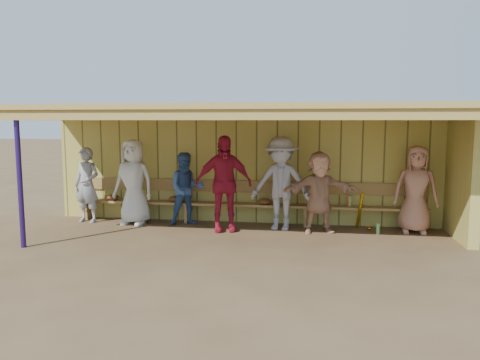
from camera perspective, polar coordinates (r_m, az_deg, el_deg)
name	(u,v)px	position (r m, az deg, el deg)	size (l,w,h in m)	color
ground	(237,236)	(9.15, -0.34, -6.81)	(90.00, 90.00, 0.00)	brown
player_a	(87,185)	(10.76, -18.16, -0.58)	(0.60, 0.40, 1.65)	gray
player_b	(134,182)	(10.27, -12.85, -0.23)	(0.90, 0.58, 1.83)	silver
player_c	(186,189)	(10.03, -6.55, -1.08)	(0.76, 0.59, 1.55)	#375897
player_d	(224,184)	(9.39, -2.02, -0.44)	(1.13, 0.47, 1.93)	#AE1B33
player_e	(281,184)	(9.55, 5.00, -0.43)	(1.23, 0.71, 1.90)	#9D9CA4
player_f	(319,192)	(9.40, 9.64, -1.47)	(1.51, 0.48, 1.63)	tan
player_h	(416,189)	(9.87, 20.65, -1.08)	(0.85, 0.55, 1.74)	tan
dugout_structure	(261,147)	(9.51, 2.63, 4.06)	(8.80, 3.20, 2.50)	tan
bench	(245,200)	(10.12, 0.67, -2.40)	(7.60, 0.34, 0.93)	#9F7C44
dugout_equipment	(216,202)	(10.10, -2.94, -2.64)	(5.91, 0.62, 0.80)	gold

